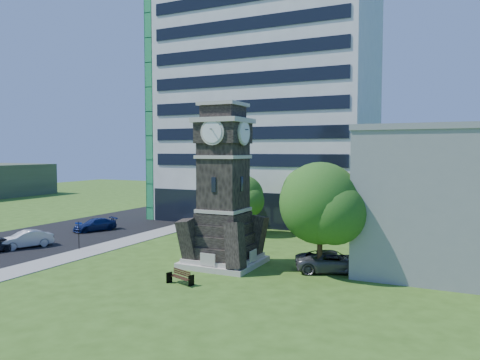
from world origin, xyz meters
The scene contains 15 objects.
ground centered at (0.00, 0.00, 0.00)m, with size 160.00×160.00×0.00m, color #345719.
sidewalk centered at (-9.50, 5.00, 0.03)m, with size 3.00×70.00×0.06m, color gray.
street centered at (-18.00, 5.00, 0.01)m, with size 14.00×80.00×0.02m, color black.
clock_tower centered at (3.00, 2.00, 5.28)m, with size 5.40×5.40×12.22m.
office_tall centered at (-3.20, 25.84, 14.22)m, with size 26.20×15.11×28.60m.
office_low centered at (19.97, 8.00, 5.21)m, with size 15.20×12.20×10.40m.
car_street_mid centered at (-15.86, -0.15, 0.75)m, with size 1.59×4.56×1.50m, color #AAACB2.
car_street_north centered at (-16.50, 9.22, 0.67)m, with size 1.88×4.62×1.34m, color navy.
car_east_lot centered at (11.06, 3.54, 0.75)m, with size 2.49×5.41×1.50m, color #4E4E53.
park_bench centered at (2.88, -3.80, 0.49)m, with size 1.79×0.48×0.92m.
street_sign centered at (-10.80, 1.16, 1.57)m, with size 0.60×0.06×2.50m.
tree_nw centered at (-4.79, 19.33, 4.51)m, with size 5.91×5.37×7.39m.
tree_nc centered at (-1.16, 14.30, 3.82)m, with size 4.75×4.32×6.14m.
tree_ne centered at (4.80, 17.59, 4.15)m, with size 5.95×5.41×7.03m.
tree_east centered at (10.39, 2.61, 4.80)m, with size 6.33×5.76×7.88m.
Camera 1 is at (19.31, -29.08, 8.67)m, focal length 35.00 mm.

